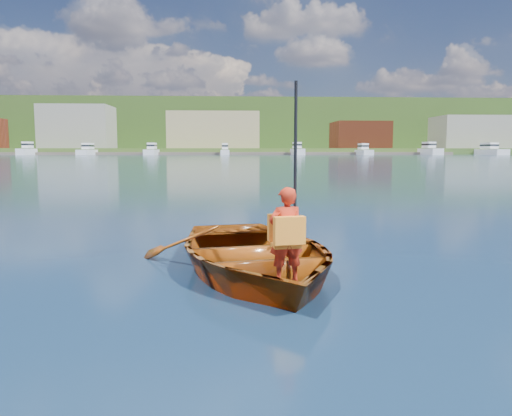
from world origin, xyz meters
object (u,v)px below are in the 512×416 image
Objects in this scene: child_paddler at (286,233)px; dock at (195,153)px; rowboat at (253,254)px; marina_yachts at (290,150)px.

child_paddler is 0.01× the size of dock.
dock reaches higher than rowboat.
rowboat is 0.03× the size of marina_yachts.
marina_yachts is at bearing 82.86° from rowboat.
marina_yachts is (17.87, 142.70, 1.08)m from rowboat.
marina_yachts is (28.53, -4.68, 0.93)m from dock.
dock is at bearing 170.69° from marina_yachts.
child_paddler is 144.63m from marina_yachts.
dock is at bearing 94.24° from child_paddler.
marina_yachts reaches higher than rowboat.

